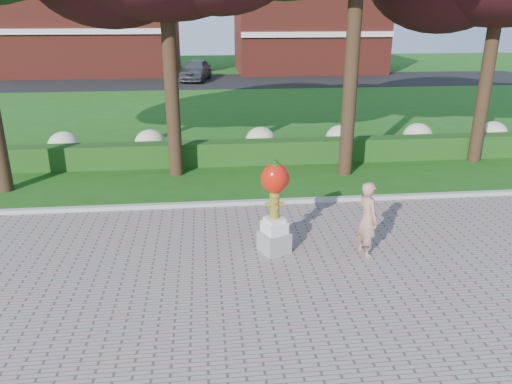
# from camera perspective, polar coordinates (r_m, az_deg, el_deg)

# --- Properties ---
(ground) EXTENTS (100.00, 100.00, 0.00)m
(ground) POSITION_cam_1_polar(r_m,az_deg,el_deg) (11.02, 0.07, -7.38)
(ground) COLOR #1E5214
(ground) RESTS_ON ground
(walkway) EXTENTS (40.00, 14.00, 0.04)m
(walkway) POSITION_cam_1_polar(r_m,az_deg,el_deg) (7.72, 3.45, -21.07)
(walkway) COLOR gray
(walkway) RESTS_ON ground
(curb) EXTENTS (40.00, 0.18, 0.15)m
(curb) POSITION_cam_1_polar(r_m,az_deg,el_deg) (13.71, -1.26, -1.30)
(curb) COLOR #ADADA5
(curb) RESTS_ON ground
(lawn_hedge) EXTENTS (24.00, 0.70, 0.80)m
(lawn_hedge) POSITION_cam_1_polar(r_m,az_deg,el_deg) (17.39, -2.38, 4.53)
(lawn_hedge) COLOR #134415
(lawn_hedge) RESTS_ON ground
(hydrangea_row) EXTENTS (20.10, 1.10, 0.99)m
(hydrangea_row) POSITION_cam_1_polar(r_m,az_deg,el_deg) (18.36, -0.80, 5.87)
(hydrangea_row) COLOR beige
(hydrangea_row) RESTS_ON ground
(street) EXTENTS (50.00, 8.00, 0.02)m
(street) POSITION_cam_1_polar(r_m,az_deg,el_deg) (38.07, -4.51, 12.51)
(street) COLOR black
(street) RESTS_ON ground
(building_left) EXTENTS (14.00, 8.00, 7.00)m
(building_left) POSITION_cam_1_polar(r_m,az_deg,el_deg) (44.65, -18.45, 17.23)
(building_left) COLOR maroon
(building_left) RESTS_ON ground
(building_right) EXTENTS (12.00, 8.00, 6.40)m
(building_right) POSITION_cam_1_polar(r_m,az_deg,el_deg) (44.67, 5.94, 17.72)
(building_right) COLOR maroon
(building_right) RESTS_ON ground
(hydrant_sculpture) EXTENTS (0.75, 0.75, 2.11)m
(hydrant_sculpture) POSITION_cam_1_polar(r_m,az_deg,el_deg) (10.71, 2.15, -1.45)
(hydrant_sculpture) COLOR gray
(hydrant_sculpture) RESTS_ON walkway
(woman) EXTENTS (0.55, 0.69, 1.67)m
(woman) POSITION_cam_1_polar(r_m,az_deg,el_deg) (10.95, 12.60, -3.04)
(woman) COLOR tan
(woman) RESTS_ON walkway
(parked_car) EXTENTS (2.70, 4.83, 1.55)m
(parked_car) POSITION_cam_1_polar(r_m,az_deg,el_deg) (38.52, -6.90, 13.70)
(parked_car) COLOR #44474C
(parked_car) RESTS_ON street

